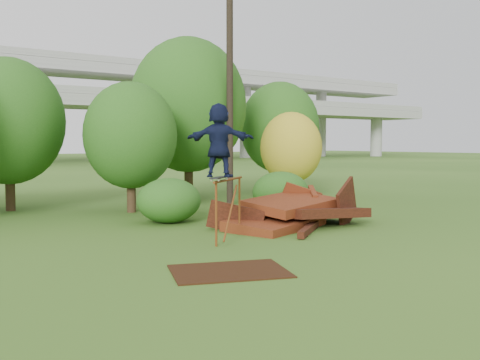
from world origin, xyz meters
TOP-DOWN VIEW (x-y plane):
  - ground at (0.00, 0.00)m, footprint 240.00×240.00m
  - scrap_pile at (1.68, 2.52)m, footprint 5.37×3.51m
  - grind_rail at (-1.34, 1.77)m, footprint 1.82×1.42m
  - skateboard at (-1.93, 1.32)m, footprint 0.82×0.71m
  - skater at (-1.93, 1.32)m, footprint 1.65×1.60m
  - flat_plate at (-3.34, -1.25)m, footprint 2.77×2.38m
  - tree_1 at (-4.83, 11.82)m, footprint 4.25×4.25m
  - tree_2 at (-1.17, 8.69)m, footprint 3.50×3.50m
  - tree_3 at (2.85, 11.39)m, footprint 5.37×5.37m
  - tree_4 at (7.42, 9.49)m, footprint 2.98×2.98m
  - tree_5 at (8.57, 11.77)m, footprint 4.16×4.16m
  - shrub_left at (-1.23, 5.48)m, footprint 2.14×1.98m
  - shrub_right at (3.44, 5.39)m, footprint 2.21×2.02m
  - utility_pole at (3.25, 8.55)m, footprint 1.40×0.28m

SIDE VIEW (x-z plane):
  - ground at x=0.00m, z-range 0.00..0.00m
  - flat_plate at x=-3.34m, z-range 0.00..0.03m
  - scrap_pile at x=1.68m, z-range -0.45..1.31m
  - shrub_left at x=-1.23m, z-range 0.00..1.48m
  - shrub_right at x=3.44m, z-range 0.00..1.56m
  - grind_rail at x=-1.34m, z-range 0.34..2.02m
  - skateboard at x=-1.93m, z-range 1.70..1.79m
  - tree_4 at x=7.42m, z-range 0.34..4.46m
  - skater at x=-1.93m, z-range 1.76..3.65m
  - tree_2 at x=-1.17m, z-range 0.45..5.38m
  - tree_5 at x=8.57m, z-range 0.52..6.37m
  - tree_1 at x=-4.83m, z-range 0.51..6.42m
  - tree_3 at x=2.85m, z-range 0.63..8.08m
  - utility_pole at x=3.25m, z-range 0.07..10.49m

